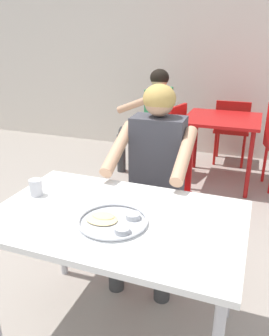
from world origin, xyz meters
The scene contains 10 objects.
back_wall centered at (0.00, 3.32, 1.70)m, with size 12.00×0.12×3.40m, color silver.
table_foreground centered at (-0.05, 0.04, 0.66)m, with size 1.20×0.76×0.73m.
thali_tray centered at (-0.04, -0.03, 0.74)m, with size 0.32×0.32×0.03m.
drinking_cup centered at (-0.54, 0.09, 0.78)m, with size 0.07×0.07×0.09m.
chair_foreground centered at (-0.07, 0.89, 0.51)m, with size 0.42×0.42×0.88m.
diner_foreground centered at (-0.06, 0.67, 0.75)m, with size 0.50×0.56×1.25m.
table_background_red centered at (0.17, 2.33, 0.62)m, with size 0.77×0.76×0.72m.
chair_red_left centered at (-0.41, 2.34, 0.48)m, with size 0.47×0.47×0.82m.
chair_red_far centered at (0.23, 2.92, 0.48)m, with size 0.42×0.41×0.81m.
patron_background centered at (-0.62, 2.34, 0.71)m, with size 0.58×0.53×1.19m.
Camera 1 is at (0.52, -1.25, 1.53)m, focal length 36.12 mm.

